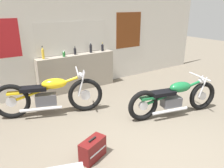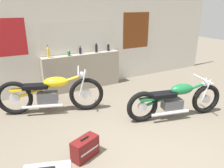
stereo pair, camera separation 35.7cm
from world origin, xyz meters
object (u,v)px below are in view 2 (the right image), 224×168
object	(u,v)px
bottle_left_center	(69,53)
bottle_leftmost	(48,52)
hard_case_darkred	(85,148)
motorcycle_green	(176,100)
bottle_rightmost	(108,47)
bottle_center	(80,50)
motorcycle_yellow	(51,93)
bottle_right_center	(96,48)

from	to	relation	value
bottle_left_center	bottle_leftmost	bearing A→B (deg)	175.52
bottle_leftmost	hard_case_darkred	xyz separation A→B (m)	(-0.22, -2.82, -0.97)
motorcycle_green	hard_case_darkred	xyz separation A→B (m)	(-2.15, -0.29, -0.24)
bottle_rightmost	motorcycle_green	size ratio (longest dim) A/B	0.12
bottle_leftmost	bottle_left_center	distance (m)	0.53
bottle_center	bottle_rightmost	xyz separation A→B (m)	(0.85, -0.01, 0.01)
motorcycle_green	motorcycle_yellow	bearing A→B (deg)	145.86
motorcycle_yellow	motorcycle_green	world-z (taller)	motorcycle_yellow
bottle_leftmost	bottle_rightmost	world-z (taller)	bottle_leftmost
bottle_right_center	motorcycle_green	size ratio (longest dim) A/B	0.14
bottle_left_center	motorcycle_green	distance (m)	2.93
bottle_rightmost	bottle_right_center	bearing A→B (deg)	-178.42
bottle_right_center	hard_case_darkred	distance (m)	3.37
bottle_leftmost	bottle_left_center	bearing A→B (deg)	-4.48
bottle_left_center	hard_case_darkred	bearing A→B (deg)	-104.87
motorcycle_green	hard_case_darkred	size ratio (longest dim) A/B	4.33
bottle_center	motorcycle_green	xyz separation A→B (m)	(1.07, -2.55, -0.69)
bottle_left_center	motorcycle_yellow	bearing A→B (deg)	-128.11
bottle_right_center	bottle_rightmost	xyz separation A→B (m)	(0.38, 0.01, -0.02)
bottle_rightmost	bottle_leftmost	bearing A→B (deg)	-179.25
bottle_leftmost	bottle_rightmost	bearing A→B (deg)	0.75
bottle_right_center	motorcycle_green	world-z (taller)	bottle_right_center
bottle_leftmost	bottle_right_center	distance (m)	1.33
bottle_right_center	bottle_left_center	bearing A→B (deg)	-176.31
bottle_center	motorcycle_green	world-z (taller)	bottle_center
bottle_right_center	motorcycle_yellow	distance (m)	2.03
bottle_left_center	motorcycle_yellow	xyz separation A→B (m)	(-0.78, -1.00, -0.62)
bottle_right_center	bottle_rightmost	size ratio (longest dim) A/B	1.22
bottle_leftmost	bottle_right_center	world-z (taller)	bottle_leftmost
bottle_left_center	hard_case_darkred	size ratio (longest dim) A/B	0.35
bottle_left_center	motorcycle_green	size ratio (longest dim) A/B	0.08
bottle_leftmost	motorcycle_yellow	size ratio (longest dim) A/B	0.15
bottle_left_center	motorcycle_green	world-z (taller)	bottle_left_center
bottle_right_center	motorcycle_yellow	size ratio (longest dim) A/B	0.14
motorcycle_green	hard_case_darkred	world-z (taller)	motorcycle_green
bottle_rightmost	hard_case_darkred	size ratio (longest dim) A/B	0.50
bottle_leftmost	bottle_left_center	xyz separation A→B (m)	(0.52, -0.04, -0.07)
bottle_center	bottle_right_center	xyz separation A→B (m)	(0.47, -0.02, 0.03)
bottle_right_center	hard_case_darkred	world-z (taller)	bottle_right_center
bottle_right_center	hard_case_darkred	size ratio (longest dim) A/B	0.61
bottle_rightmost	motorcycle_yellow	bearing A→B (deg)	-151.84
bottle_rightmost	hard_case_darkred	world-z (taller)	bottle_rightmost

